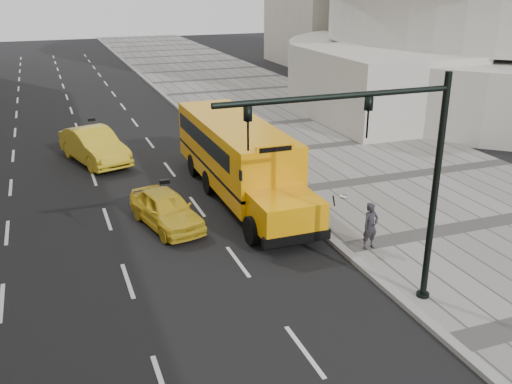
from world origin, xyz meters
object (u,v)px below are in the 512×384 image
object	(u,v)px
traffic_signal	(391,168)
taxi_near	(166,209)
taxi_far	(94,146)
school_bus	(236,152)
pedestrian	(370,226)

from	to	relation	value
traffic_signal	taxi_near	bearing A→B (deg)	118.88
taxi_far	taxi_near	bearing A→B (deg)	-96.47
taxi_near	school_bus	bearing A→B (deg)	21.46
taxi_far	traffic_signal	bearing A→B (deg)	-87.41
taxi_far	traffic_signal	distance (m)	17.78
taxi_far	pedestrian	world-z (taller)	pedestrian
taxi_near	traffic_signal	world-z (taller)	traffic_signal
traffic_signal	pedestrian	bearing A→B (deg)	63.43
pedestrian	school_bus	bearing A→B (deg)	99.16
school_bus	taxi_far	xyz separation A→B (m)	(-5.15, 6.46, -0.93)
school_bus	taxi_near	bearing A→B (deg)	-145.86
school_bus	traffic_signal	size ratio (longest dim) A/B	1.81
taxi_near	taxi_far	world-z (taller)	taxi_far
school_bus	taxi_near	xyz separation A→B (m)	(-3.52, -2.39, -1.10)
taxi_far	pedestrian	size ratio (longest dim) A/B	3.17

